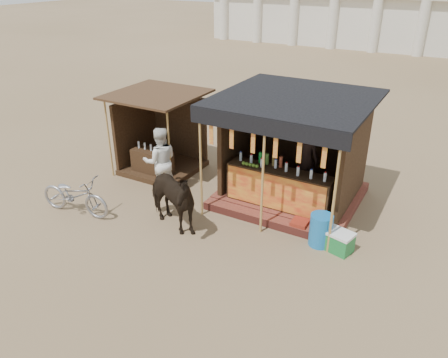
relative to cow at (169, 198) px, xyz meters
The scene contains 9 objects.
ground 1.38m from the cow, 36.31° to the right, with size 120.00×120.00×0.00m, color #846B4C.
main_stall 3.32m from the cow, 54.11° to the left, with size 3.60×3.61×2.78m.
secondary_stall 3.40m from the cow, 131.27° to the left, with size 2.40×2.40×2.38m.
cow is the anchor object (origin of this frame).
motorbike 2.51m from the cow, 165.94° to the right, with size 0.67×1.92×1.01m, color #93949B.
bystander 1.81m from the cow, 132.84° to the left, with size 0.90×0.70×1.86m, color silver.
blue_barrel 3.47m from the cow, 17.83° to the left, with size 0.50×0.50×0.74m, color #176BB2.
red_crate 3.08m from the cow, 26.01° to the left, with size 0.37×0.40×0.29m, color maroon.
cooler 3.86m from the cow, 15.71° to the left, with size 0.73×0.59×0.46m.
Camera 1 is at (4.47, -6.32, 5.58)m, focal length 35.00 mm.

